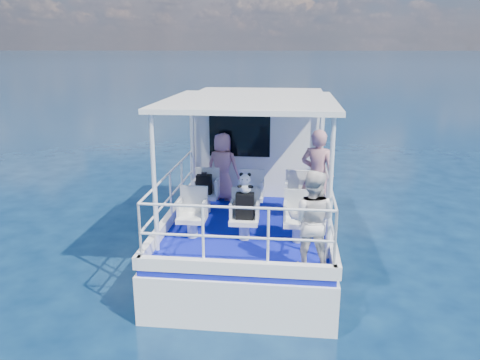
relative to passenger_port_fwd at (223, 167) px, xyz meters
name	(u,v)px	position (x,y,z in m)	size (l,w,h in m)	color
ground	(250,259)	(0.69, -1.04, -1.62)	(2000.00, 2000.00, 0.00)	#071C3A
hull	(254,240)	(0.69, -0.04, -1.62)	(3.00, 7.00, 1.60)	white
deck	(254,203)	(0.69, -0.04, -0.77)	(2.90, 6.90, 0.10)	#090F86
cabin	(259,139)	(0.69, 1.26, 0.38)	(2.85, 2.00, 2.20)	white
canopy	(250,101)	(0.69, -1.24, 1.52)	(3.00, 3.20, 0.08)	white
canopy_posts	(249,165)	(0.69, -1.29, 0.38)	(2.77, 2.97, 2.20)	white
railings	(247,202)	(0.69, -1.61, -0.22)	(2.84, 3.59, 1.00)	white
seat_port_fwd	(206,203)	(-0.21, -0.84, -0.53)	(0.48, 0.46, 0.38)	silver
seat_center_fwd	(251,204)	(0.69, -0.84, -0.53)	(0.48, 0.46, 0.38)	silver
seat_stbd_fwd	(297,206)	(1.59, -0.84, -0.53)	(0.48, 0.46, 0.38)	silver
seat_port_aft	(192,226)	(-0.21, -2.14, -0.53)	(0.48, 0.46, 0.38)	silver
seat_center_aft	(244,229)	(0.69, -2.14, -0.53)	(0.48, 0.46, 0.38)	silver
seat_stbd_aft	(298,231)	(1.59, -2.14, -0.53)	(0.48, 0.46, 0.38)	silver
passenger_port_fwd	(223,167)	(0.00, 0.00, 0.00)	(0.54, 0.38, 1.44)	#C57F8E
passenger_stbd_fwd	(317,175)	(1.94, -1.01, 0.14)	(0.63, 0.41, 1.73)	#C07C84
passenger_stbd_aft	(311,220)	(1.76, -3.10, 0.02)	(0.72, 0.56, 1.49)	silver
backpack_port	(204,184)	(-0.24, -0.86, -0.15)	(0.29, 0.16, 0.38)	black
backpack_center	(245,206)	(0.70, -2.17, -0.12)	(0.30, 0.17, 0.45)	black
compact_camera	(204,174)	(-0.23, -0.88, 0.07)	(0.10, 0.06, 0.06)	black
panda	(245,183)	(0.70, -2.15, 0.28)	(0.22, 0.19, 0.34)	white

